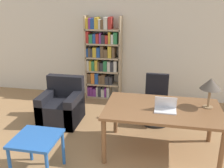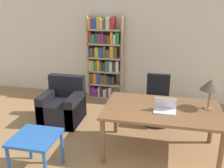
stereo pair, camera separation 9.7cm
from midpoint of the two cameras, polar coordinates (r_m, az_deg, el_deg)
The scene contains 8 objects.
wall_back at distance 5.91m, azimuth 5.75°, elevation 9.54°, with size 8.00×0.06×2.70m.
desk at distance 3.94m, azimuth 10.19°, elevation -6.22°, with size 1.69×1.03×0.73m.
laptop at distance 3.81m, azimuth 10.83°, elevation -5.08°, with size 0.31×0.21×0.21m.
table_lamp at distance 3.97m, azimuth 20.05°, elevation -0.12°, with size 0.30×0.30×0.45m.
office_chair at distance 4.98m, azimuth 8.98°, elevation -3.86°, with size 0.53×0.53×0.91m.
side_table_blue at distance 3.65m, azimuth -16.84°, elevation -12.21°, with size 0.57×0.59×0.55m.
armchair at distance 5.07m, azimuth -11.45°, elevation -4.98°, with size 0.71×0.75×0.83m.
bookshelf at distance 5.95m, azimuth -2.69°, elevation 5.53°, with size 0.81×0.28×1.87m.
Camera 1 is at (0.52, -1.29, 2.31)m, focal length 42.00 mm.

